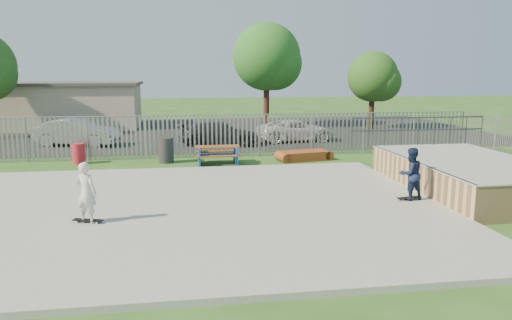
{
  "coord_description": "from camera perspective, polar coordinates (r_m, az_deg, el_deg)",
  "views": [
    {
      "loc": [
        -0.1,
        -14.09,
        4.05
      ],
      "look_at": [
        2.4,
        2.0,
        1.1
      ],
      "focal_mm": 35.0,
      "sensor_mm": 36.0,
      "label": 1
    }
  ],
  "objects": [
    {
      "name": "building",
      "position": [
        38.0,
        -20.91,
        5.91
      ],
      "size": [
        10.4,
        6.4,
        3.2
      ],
      "color": "#C3B196",
      "rests_on": "ground"
    },
    {
      "name": "picnic_table",
      "position": [
        21.69,
        -4.43,
        0.57
      ],
      "size": [
        1.91,
        1.57,
        0.8
      ],
      "rotation": [
        0.0,
        0.0,
        -0.01
      ],
      "color": "brown",
      "rests_on": "ground"
    },
    {
      "name": "skateboard_a",
      "position": [
        15.95,
        17.1,
        -4.21
      ],
      "size": [
        0.82,
        0.36,
        0.08
      ],
      "rotation": [
        0.0,
        0.0,
        0.2
      ],
      "color": "black",
      "rests_on": "concrete_slab"
    },
    {
      "name": "skater_navy",
      "position": [
        15.78,
        17.25,
        -1.52
      ],
      "size": [
        0.89,
        0.75,
        1.6
      ],
      "primitive_type": "imported",
      "rotation": [
        0.0,
        0.0,
        3.34
      ],
      "color": "#142040",
      "rests_on": "concrete_slab"
    },
    {
      "name": "trash_bin_grey",
      "position": [
        22.37,
        -10.24,
        1.11
      ],
      "size": [
        0.66,
        0.66,
        1.11
      ],
      "primitive_type": "cylinder",
      "color": "#29292B",
      "rests_on": "ground"
    },
    {
      "name": "funbox",
      "position": [
        22.77,
        5.5,
        0.5
      ],
      "size": [
        2.25,
        1.42,
        0.42
      ],
      "rotation": [
        0.0,
        0.0,
        0.19
      ],
      "color": "brown",
      "rests_on": "ground"
    },
    {
      "name": "trash_bin_red",
      "position": [
        23.13,
        -19.6,
        0.7
      ],
      "size": [
        0.53,
        0.53,
        0.89
      ],
      "primitive_type": "cylinder",
      "color": "#B51B2E",
      "rests_on": "ground"
    },
    {
      "name": "ground",
      "position": [
        14.66,
        -8.13,
        -5.87
      ],
      "size": [
        120.0,
        120.0,
        0.0
      ],
      "primitive_type": "plane",
      "color": "#254F1B",
      "rests_on": "ground"
    },
    {
      "name": "quarter_pipe",
      "position": [
        18.25,
        23.12,
        -1.6
      ],
      "size": [
        5.5,
        7.05,
        2.19
      ],
      "color": "tan",
      "rests_on": "ground"
    },
    {
      "name": "fence",
      "position": [
        18.96,
        -5.37,
        0.96
      ],
      "size": [
        26.04,
        16.02,
        2.0
      ],
      "color": "gray",
      "rests_on": "ground"
    },
    {
      "name": "car_dark",
      "position": [
        27.15,
        -4.18,
        3.04
      ],
      "size": [
        4.6,
        2.56,
        1.26
      ],
      "primitive_type": "imported",
      "rotation": [
        0.0,
        0.0,
        1.38
      ],
      "color": "black",
      "rests_on": "parking_lot"
    },
    {
      "name": "car_white",
      "position": [
        28.71,
        4.59,
        3.39
      ],
      "size": [
        4.61,
        2.51,
        1.23
      ],
      "primitive_type": "imported",
      "rotation": [
        0.0,
        0.0,
        1.68
      ],
      "color": "silver",
      "rests_on": "parking_lot"
    },
    {
      "name": "tree_mid",
      "position": [
        35.72,
        1.21,
        11.7
      ],
      "size": [
        4.76,
        4.76,
        7.35
      ],
      "color": "#46251C",
      "rests_on": "ground"
    },
    {
      "name": "parking_lot",
      "position": [
        33.34,
        -8.59,
        3.18
      ],
      "size": [
        40.0,
        18.0,
        0.02
      ],
      "primitive_type": "cube",
      "color": "black",
      "rests_on": "ground"
    },
    {
      "name": "car_silver",
      "position": [
        28.51,
        -19.75,
        3.01
      ],
      "size": [
        4.68,
        2.6,
        1.46
      ],
      "primitive_type": "imported",
      "rotation": [
        0.0,
        0.0,
        1.32
      ],
      "color": "#B0B0B5",
      "rests_on": "parking_lot"
    },
    {
      "name": "skateboard_b",
      "position": [
        13.72,
        -18.64,
        -6.63
      ],
      "size": [
        0.82,
        0.44,
        0.08
      ],
      "rotation": [
        0.0,
        0.0,
        -0.32
      ],
      "color": "black",
      "rests_on": "concrete_slab"
    },
    {
      "name": "skater_white",
      "position": [
        13.53,
        -18.82,
        -3.53
      ],
      "size": [
        0.7,
        0.61,
        1.6
      ],
      "primitive_type": "imported",
      "rotation": [
        0.0,
        0.0,
        2.65
      ],
      "color": "silver",
      "rests_on": "concrete_slab"
    },
    {
      "name": "concrete_slab",
      "position": [
        14.64,
        -8.13,
        -5.59
      ],
      "size": [
        15.0,
        12.0,
        0.15
      ],
      "primitive_type": "cube",
      "color": "#959590",
      "rests_on": "ground"
    },
    {
      "name": "tree_right",
      "position": [
        35.56,
        13.19,
        9.23
      ],
      "size": [
        3.45,
        3.45,
        5.32
      ],
      "color": "#392116",
      "rests_on": "ground"
    }
  ]
}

